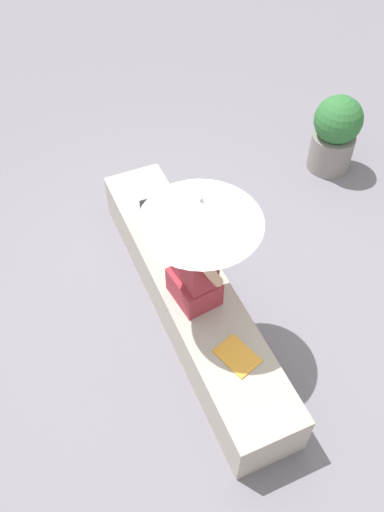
% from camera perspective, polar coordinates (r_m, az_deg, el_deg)
% --- Properties ---
extents(ground_plane, '(14.00, 14.00, 0.00)m').
position_cam_1_polar(ground_plane, '(4.30, -0.21, -5.78)').
color(ground_plane, slate).
extents(stone_bench, '(2.68, 0.51, 0.41)m').
position_cam_1_polar(stone_bench, '(4.13, -0.21, -4.15)').
color(stone_bench, '#A8A093').
rests_on(stone_bench, ground).
extents(person_seated, '(0.49, 0.32, 0.90)m').
position_cam_1_polar(person_seated, '(3.56, 0.25, -0.61)').
color(person_seated, '#992D38').
rests_on(person_seated, stone_bench).
extents(parasol, '(0.77, 0.77, 1.03)m').
position_cam_1_polar(parasol, '(3.14, 0.96, 4.82)').
color(parasol, '#B7B7BC').
rests_on(parasol, stone_bench).
extents(handbag_black, '(0.28, 0.21, 0.27)m').
position_cam_1_polar(handbag_black, '(4.19, -3.95, 3.82)').
color(handbag_black, black).
rests_on(handbag_black, stone_bench).
extents(magazine, '(0.33, 0.28, 0.01)m').
position_cam_1_polar(magazine, '(3.60, 4.88, -10.64)').
color(magazine, gold).
rests_on(magazine, stone_bench).
extents(planter_near, '(0.46, 0.46, 0.79)m').
position_cam_1_polar(planter_near, '(5.44, 15.13, 12.64)').
color(planter_near, gray).
rests_on(planter_near, ground).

